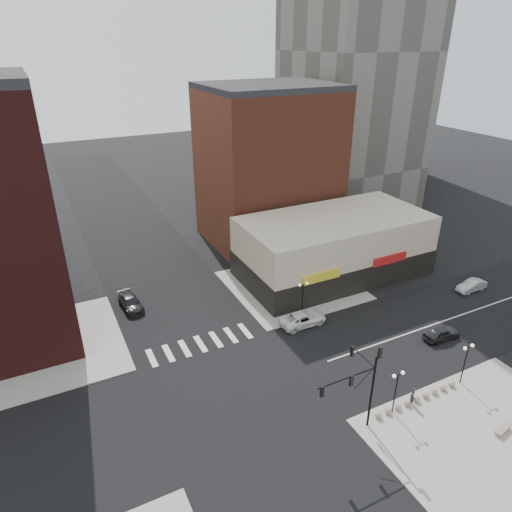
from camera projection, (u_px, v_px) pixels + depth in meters
ground at (234, 394)px, 40.38m from camera, size 240.00×240.00×0.00m
road_ew at (234, 394)px, 40.37m from camera, size 200.00×14.00×0.02m
road_ns at (234, 394)px, 40.37m from camera, size 14.00×200.00×0.02m
sidewalk_nw at (45, 348)px, 46.17m from camera, size 15.00×15.00×0.12m
sidewalk_ne at (291, 285)px, 57.86m from camera, size 15.00×15.00×0.12m
sidewalk_se at (494, 442)px, 35.53m from camera, size 18.00×14.00×0.12m
building_ne_midrise at (268, 169)px, 66.97m from camera, size 18.00×15.00×22.00m
building_ne_row at (333, 251)px, 59.47m from camera, size 24.20×12.20×8.00m
traffic_signal at (361, 379)px, 34.83m from camera, size 5.59×3.09×7.77m
street_lamp_se_a at (397, 382)px, 36.94m from camera, size 1.22×0.32×4.16m
street_lamp_se_b at (467, 355)px, 40.16m from camera, size 1.22×0.32×4.16m
street_lamp_ne at (303, 291)px, 50.21m from camera, size 1.22×0.32×4.16m
bollard_row at (417, 399)px, 39.29m from camera, size 8.96×0.56×0.56m
white_suv at (303, 319)px, 49.80m from camera, size 5.26×2.43×1.46m
dark_sedan_east at (442, 333)px, 47.44m from camera, size 4.14×1.85×1.38m
silver_sedan at (471, 286)px, 56.49m from camera, size 4.11×1.49×1.35m
dark_sedan_north at (131, 303)px, 52.81m from camera, size 2.40×5.09×1.44m
pedestrian at (412, 396)px, 38.79m from camera, size 0.73×0.70×1.68m
stone_bench at (503, 430)px, 36.29m from camera, size 1.81×0.85×0.41m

